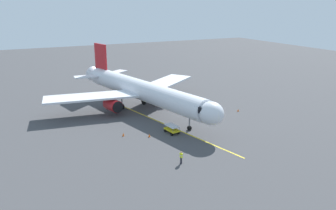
% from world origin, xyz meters
% --- Properties ---
extents(ground_plane, '(220.00, 220.00, 0.00)m').
position_xyz_m(ground_plane, '(0.00, 0.00, 0.00)').
color(ground_plane, '#424244').
extents(apron_lead_in_line, '(9.53, 38.96, 0.01)m').
position_xyz_m(apron_lead_in_line, '(-0.43, 6.29, 0.01)').
color(apron_lead_in_line, yellow).
rests_on(apron_lead_in_line, ground).
extents(airplane, '(33.85, 39.92, 11.50)m').
position_xyz_m(airplane, '(-0.37, 0.02, 4.00)').
color(airplane, silver).
rests_on(airplane, ground).
extents(ground_crew_marshaller, '(0.32, 0.44, 1.71)m').
position_xyz_m(ground_crew_marshaller, '(3.28, 23.28, 0.89)').
color(ground_crew_marshaller, '#23232D').
rests_on(ground_crew_marshaller, ground).
extents(baggage_cart_near_nose, '(1.87, 2.78, 1.27)m').
position_xyz_m(baggage_cart_near_nose, '(-0.41, 13.26, 0.66)').
color(baggage_cart_near_nose, yellow).
rests_on(baggage_cart_near_nose, ground).
extents(safety_cone_nose_left, '(0.32, 0.32, 0.55)m').
position_xyz_m(safety_cone_nose_left, '(7.01, 11.11, 0.28)').
color(safety_cone_nose_left, '#F2590F').
rests_on(safety_cone_nose_left, ground).
extents(safety_cone_nose_right, '(0.32, 0.32, 0.55)m').
position_xyz_m(safety_cone_nose_right, '(3.50, 13.27, 0.28)').
color(safety_cone_nose_right, '#F2590F').
rests_on(safety_cone_nose_right, ground).
extents(safety_cone_wing_port, '(0.32, 0.32, 0.55)m').
position_xyz_m(safety_cone_wing_port, '(-16.90, 9.05, 0.28)').
color(safety_cone_wing_port, '#F2590F').
rests_on(safety_cone_wing_port, ground).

